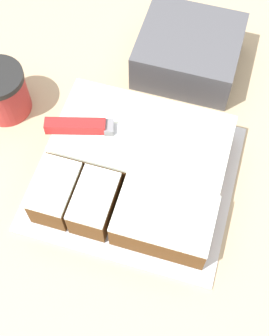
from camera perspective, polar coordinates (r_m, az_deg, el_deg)
The scene contains 7 objects.
ground_plane at distance 1.74m, azimuth 2.29°, elevation -16.80°, with size 8.00×8.00×0.00m, color #7F705B.
countertop at distance 1.28m, azimuth 3.05°, elevation -12.54°, with size 1.40×1.10×0.95m.
cake_board at distance 0.84m, azimuth -0.00°, elevation -1.17°, with size 0.35×0.32×0.01m.
cake at distance 0.81m, azimuth 0.20°, elevation 0.08°, with size 0.30×0.27×0.07m.
knife at distance 0.81m, azimuth -5.00°, elevation 5.00°, with size 0.28×0.10×0.02m.
coffee_cup at distance 0.93m, azimuth -15.89°, elevation 8.92°, with size 0.10×0.10×0.10m.
storage_box at distance 0.97m, azimuth 6.63°, elevation 13.93°, with size 0.20×0.18×0.09m.
Camera 1 is at (0.03, -0.35, 1.70)m, focal length 50.00 mm.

